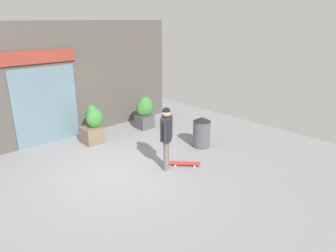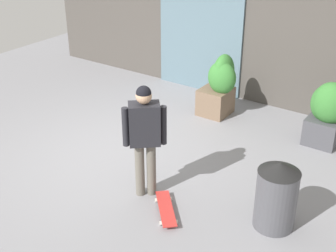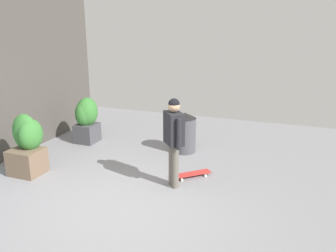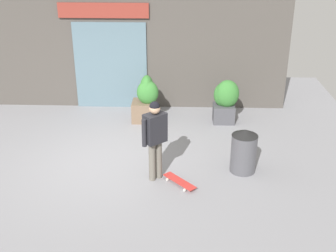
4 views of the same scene
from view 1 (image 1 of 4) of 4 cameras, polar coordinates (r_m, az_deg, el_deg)
name	(u,v)px [view 1 (image 1 of 4)]	position (r m, az deg, el deg)	size (l,w,h in m)	color
ground_plane	(120,173)	(7.95, -8.92, -8.59)	(12.00, 12.00, 0.00)	gray
building_facade	(54,83)	(10.19, -20.30, 7.38)	(8.68, 0.31, 3.63)	#4C4742
skateboarder	(166,132)	(7.68, -0.30, -1.19)	(0.48, 0.46, 1.64)	#666056
skateboard	(185,163)	(8.23, 3.15, -6.89)	(0.67, 0.70, 0.08)	red
planter_box_left	(93,124)	(9.82, -13.71, 0.37)	(0.68, 0.64, 1.19)	brown
planter_box_right	(145,110)	(10.85, -4.33, 2.90)	(0.63, 0.50, 1.12)	#47474C
trash_bin	(202,132)	(9.30, 6.22, -1.09)	(0.53, 0.53, 0.93)	#4C4C51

